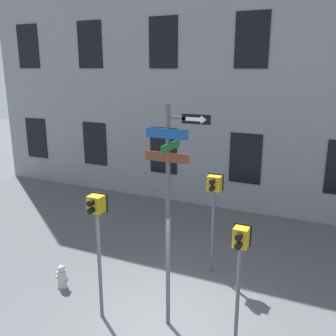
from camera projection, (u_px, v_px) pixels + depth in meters
The scene contains 7 objects.
ground_plane at pixel (160, 328), 8.12m from camera, with size 60.00×60.00×0.00m, color #515154.
building_facade at pixel (254, 41), 13.33m from camera, with size 24.00×0.63×12.80m.
street_sign_pole at pixel (171, 199), 7.49m from camera, with size 1.32×0.87×4.84m.
pedestrian_signal_left at pixel (97, 224), 7.92m from camera, with size 0.38×0.40×2.93m.
pedestrian_signal_right at pixel (240, 254), 7.25m from camera, with size 0.34×0.40×2.56m.
pedestrian_signal_across at pixel (214, 196), 9.81m from camera, with size 0.41×0.40×2.79m.
fire_hydrant at pixel (62, 277), 9.57m from camera, with size 0.39×0.23×0.62m.
Camera 1 is at (3.01, -6.24, 5.49)m, focal length 40.00 mm.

